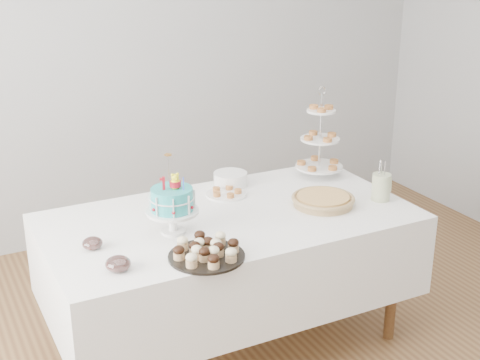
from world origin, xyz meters
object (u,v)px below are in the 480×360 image
plate_stack (230,179)px  pastry_plate (226,193)px  utensil_pitcher (381,186)px  jam_bowl_b (92,243)px  birthday_cake (173,212)px  jam_bowl_a (118,264)px  pie (323,200)px  table (230,255)px  tiered_stand (320,140)px  cupcake_tray (206,250)px

plate_stack → pastry_plate: (-0.09, -0.14, -0.02)m
plate_stack → utensil_pitcher: size_ratio=0.86×
jam_bowl_b → birthday_cake: bearing=-0.8°
jam_bowl_a → utensil_pitcher: 1.55m
pie → pastry_plate: bearing=137.7°
jam_bowl_a → jam_bowl_b: (-0.04, 0.26, -0.00)m
table → tiered_stand: bearing=21.6°
pie → jam_bowl_b: jam_bowl_b is taller
plate_stack → jam_bowl_b: plate_stack is taller
table → cupcake_tray: 0.56m
utensil_pitcher → cupcake_tray: bearing=-146.9°
birthday_cake → cupcake_tray: 0.33m
birthday_cake → cupcake_tray: (0.03, -0.32, -0.07)m
pastry_plate → table: bearing=-112.7°
cupcake_tray → utensil_pitcher: utensil_pitcher is taller
birthday_cake → pastry_plate: (0.45, 0.33, -0.09)m
table → utensil_pitcher: 0.91m
jam_bowl_a → utensil_pitcher: size_ratio=0.49×
table → jam_bowl_b: size_ratio=19.93×
cupcake_tray → birthday_cake: bearing=96.2°
table → utensil_pitcher: bearing=-12.3°
cupcake_tray → pie: cupcake_tray is taller
tiered_stand → utensil_pitcher: (0.09, -0.48, -0.15)m
tiered_stand → utensil_pitcher: tiered_stand is taller
birthday_cake → cupcake_tray: bearing=-65.6°
plate_stack → jam_bowl_b: 1.05m
tiered_stand → jam_bowl_b: size_ratio=5.74×
birthday_cake → plate_stack: 0.72m
pastry_plate → utensil_pitcher: size_ratio=1.00×
pie → jam_bowl_a: bearing=-169.7°
pastry_plate → utensil_pitcher: utensil_pitcher is taller
table → pastry_plate: (0.11, 0.26, 0.24)m
birthday_cake → pie: bearing=15.7°
table → tiered_stand: 0.93m
birthday_cake → jam_bowl_b: birthday_cake is taller
cupcake_tray → plate_stack: size_ratio=1.79×
cupcake_tray → jam_bowl_b: cupcake_tray is taller
pie → cupcake_tray: bearing=-161.0°
table → tiered_stand: (0.75, 0.30, 0.46)m
birthday_cake → cupcake_tray: size_ratio=1.13×
plate_stack → jam_bowl_a: (-0.90, -0.72, -0.01)m
tiered_stand → plate_stack: tiered_stand is taller
cupcake_tray → jam_bowl_a: cupcake_tray is taller
plate_stack → utensil_pitcher: 0.86m
jam_bowl_a → pie: bearing=10.3°
table → utensil_pitcher: size_ratio=8.37×
table → utensil_pitcher: (0.84, -0.18, 0.31)m
pie → utensil_pitcher: 0.34m
cupcake_tray → pie: size_ratio=1.03×
utensil_pitcher → jam_bowl_a: bearing=-151.7°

